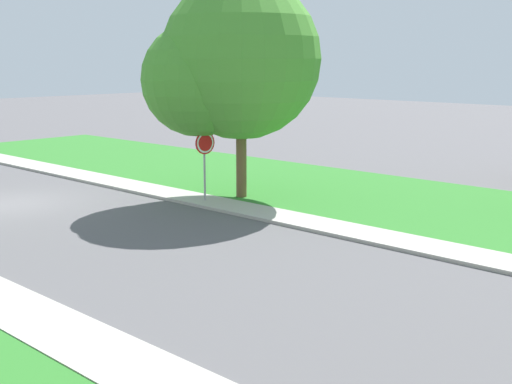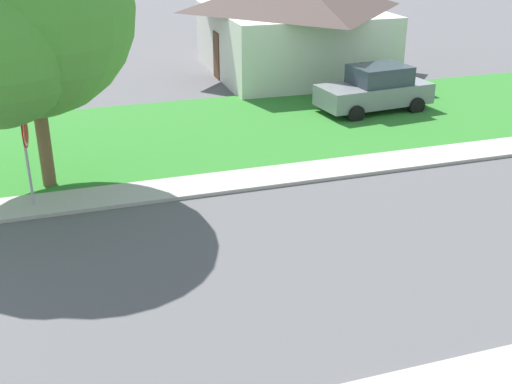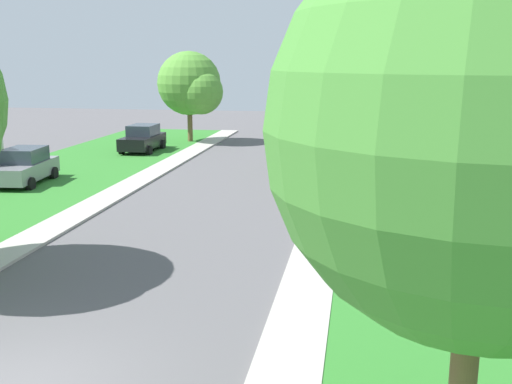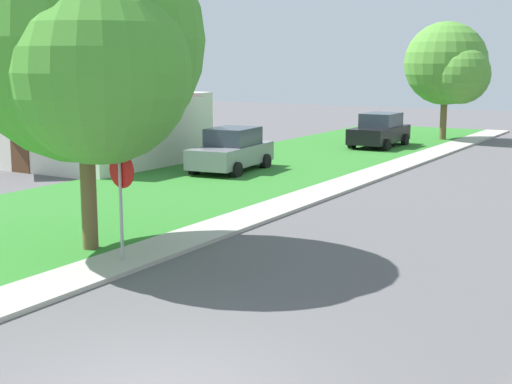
% 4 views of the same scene
% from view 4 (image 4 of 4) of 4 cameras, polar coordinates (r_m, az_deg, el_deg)
% --- Properties ---
extents(sidewalk_west, '(1.40, 56.00, 0.10)m').
position_cam_4_polar(sidewalk_west, '(22.22, 2.08, -1.05)').
color(sidewalk_west, '#ADA89E').
rests_on(sidewalk_west, ground).
extents(lawn_west, '(8.00, 56.00, 0.08)m').
position_cam_4_polar(lawn_west, '(24.78, -7.50, 0.01)').
color(lawn_west, '#2D7528').
rests_on(lawn_west, ground).
extents(stop_sign_far_corner, '(0.91, 0.91, 2.77)m').
position_cam_4_polar(stop_sign_far_corner, '(15.96, -10.41, 1.06)').
color(stop_sign_far_corner, '#9E9EA3').
rests_on(stop_sign_far_corner, ground).
extents(car_black_across_road, '(2.05, 4.31, 1.76)m').
position_cam_4_polar(car_black_across_road, '(37.76, 9.56, 4.70)').
color(car_black_across_road, black).
rests_on(car_black_across_road, ground).
extents(car_grey_near_corner, '(2.36, 4.46, 1.76)m').
position_cam_4_polar(car_grey_near_corner, '(29.04, -1.91, 3.24)').
color(car_grey_near_corner, gray).
rests_on(car_grey_near_corner, ground).
extents(tree_across_left, '(4.84, 4.50, 6.47)m').
position_cam_4_polar(tree_across_left, '(41.62, 14.76, 9.40)').
color(tree_across_left, brown).
rests_on(tree_across_left, ground).
extents(tree_sidewalk_far, '(5.85, 5.44, 7.53)m').
position_cam_4_polar(tree_sidewalk_far, '(16.61, -12.99, 10.81)').
color(tree_sidewalk_far, brown).
rests_on(tree_sidewalk_far, ground).
extents(house_left_setback, '(9.15, 7.97, 4.60)m').
position_cam_4_polar(house_left_setback, '(32.71, -13.13, 6.40)').
color(house_left_setback, silver).
rests_on(house_left_setback, ground).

